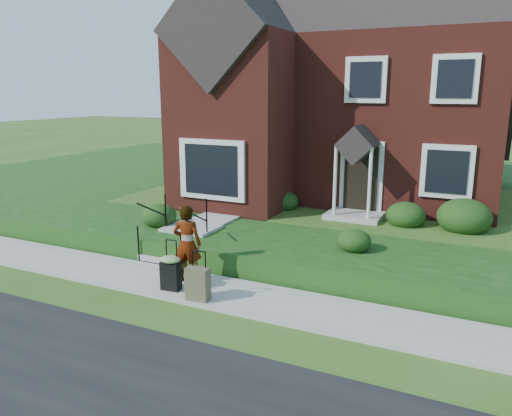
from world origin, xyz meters
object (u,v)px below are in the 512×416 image
Objects in this scene: woman at (187,244)px; suitcase_black at (171,271)px; front_steps at (182,238)px; suitcase_olive at (198,284)px.

suitcase_black is (-0.06, -0.58, -0.45)m from woman.
suitcase_black is at bearing -61.57° from front_steps.
suitcase_olive is at bearing 119.31° from woman.
front_steps reaches higher than suitcase_olive.
front_steps is 1.94× the size of suitcase_olive.
front_steps is 2.15m from woman.
suitcase_olive is (0.75, -0.78, -0.53)m from woman.
woman is 1.70× the size of suitcase_olive.
suitcase_black is at bearing 161.22° from suitcase_olive.
front_steps reaches higher than suitcase_black.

